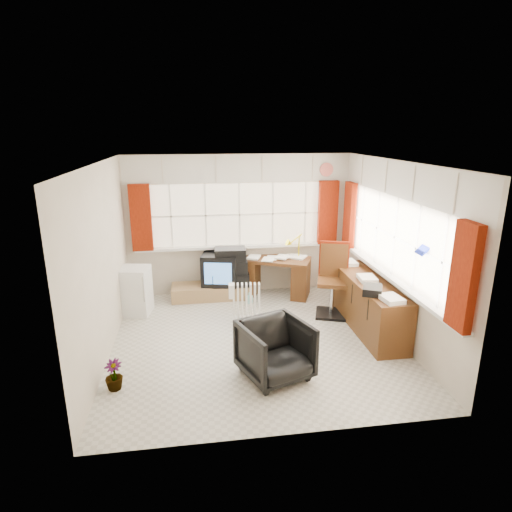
{
  "coord_description": "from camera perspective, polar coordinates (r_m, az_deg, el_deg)",
  "views": [
    {
      "loc": [
        -0.81,
        -5.47,
        2.91
      ],
      "look_at": [
        0.08,
        0.55,
        1.1
      ],
      "focal_mm": 30.0,
      "sensor_mm": 36.0,
      "label": 1
    }
  ],
  "objects": [
    {
      "name": "ground",
      "position": [
        6.25,
        -0.01,
        -11.17
      ],
      "size": [
        4.0,
        4.0,
        0.0
      ],
      "primitive_type": "plane",
      "color": "beige",
      "rests_on": "ground"
    },
    {
      "name": "room_walls",
      "position": [
        5.7,
        -0.01,
        2.29
      ],
      "size": [
        4.0,
        4.0,
        4.0
      ],
      "color": "beige",
      "rests_on": "ground"
    },
    {
      "name": "window_back",
      "position": [
        7.71,
        -2.13,
        1.81
      ],
      "size": [
        3.7,
        0.12,
        3.6
      ],
      "color": "beige",
      "rests_on": "room_walls"
    },
    {
      "name": "window_right",
      "position": [
        6.43,
        17.4,
        -1.98
      ],
      "size": [
        0.12,
        3.7,
        3.6
      ],
      "color": "beige",
      "rests_on": "room_walls"
    },
    {
      "name": "curtains",
      "position": [
        6.78,
        6.61,
        4.09
      ],
      "size": [
        3.83,
        3.83,
        1.15
      ],
      "color": "maroon",
      "rests_on": "room_walls"
    },
    {
      "name": "overhead_cabinets",
      "position": [
        6.73,
        7.17,
        10.83
      ],
      "size": [
        3.98,
        3.98,
        0.48
      ],
      "color": "beige",
      "rests_on": "room_walls"
    },
    {
      "name": "desk",
      "position": [
        7.74,
        2.64,
        -2.47
      ],
      "size": [
        1.33,
        1.01,
        0.73
      ],
      "color": "#5A2B15",
      "rests_on": "ground"
    },
    {
      "name": "desk_lamp",
      "position": [
        7.67,
        5.76,
        1.98
      ],
      "size": [
        0.16,
        0.14,
        0.43
      ],
      "color": "#F7EB0A",
      "rests_on": "desk"
    },
    {
      "name": "task_chair",
      "position": [
        7.02,
        10.24,
        -2.67
      ],
      "size": [
        0.62,
        0.65,
        1.18
      ],
      "color": "black",
      "rests_on": "ground"
    },
    {
      "name": "office_chair",
      "position": [
        5.27,
        2.58,
        -12.44
      ],
      "size": [
        0.98,
        0.99,
        0.71
      ],
      "primitive_type": "imported",
      "rotation": [
        0.0,
        0.0,
        0.36
      ],
      "color": "black",
      "rests_on": "ground"
    },
    {
      "name": "radiator",
      "position": [
        6.65,
        -1.27,
        -6.84
      ],
      "size": [
        0.45,
        0.21,
        0.65
      ],
      "color": "white",
      "rests_on": "ground"
    },
    {
      "name": "credenza",
      "position": [
        6.7,
        14.6,
        -6.08
      ],
      "size": [
        0.5,
        2.0,
        0.85
      ],
      "color": "#5A2B15",
      "rests_on": "ground"
    },
    {
      "name": "file_tray",
      "position": [
        6.05,
        15.25,
        -4.4
      ],
      "size": [
        0.36,
        0.4,
        0.11
      ],
      "primitive_type": "cube",
      "rotation": [
        0.0,
        0.0,
        -0.44
      ],
      "color": "black",
      "rests_on": "credenza"
    },
    {
      "name": "tv_bench",
      "position": [
        7.71,
        -5.96,
        -4.67
      ],
      "size": [
        1.4,
        0.5,
        0.25
      ],
      "primitive_type": "cube",
      "color": "#96714B",
      "rests_on": "ground"
    },
    {
      "name": "crt_tv",
      "position": [
        7.62,
        -4.78,
        -1.67
      ],
      "size": [
        0.72,
        0.68,
        0.56
      ],
      "color": "black",
      "rests_on": "tv_bench"
    },
    {
      "name": "hifi_stack",
      "position": [
        7.54,
        -3.43,
        -1.56
      ],
      "size": [
        0.66,
        0.44,
        0.67
      ],
      "color": "black",
      "rests_on": "tv_bench"
    },
    {
      "name": "mini_fridge",
      "position": [
        7.22,
        -15.81,
        -4.49
      ],
      "size": [
        0.53,
        0.54,
        0.78
      ],
      "color": "white",
      "rests_on": "ground"
    },
    {
      "name": "spray_bottle_a",
      "position": [
        7.61,
        -0.95,
        -4.8
      ],
      "size": [
        0.13,
        0.13,
        0.27
      ],
      "primitive_type": "imported",
      "rotation": [
        0.0,
        0.0,
        0.26
      ],
      "color": "silver",
      "rests_on": "ground"
    },
    {
      "name": "spray_bottle_b",
      "position": [
        7.44,
        -0.88,
        -5.6
      ],
      "size": [
        0.12,
        0.13,
        0.2
      ],
      "primitive_type": "imported",
      "rotation": [
        0.0,
        0.0,
        -0.53
      ],
      "color": "#8FD5CF",
      "rests_on": "ground"
    },
    {
      "name": "flower_vase",
      "position": [
        5.37,
        -18.44,
        -14.82
      ],
      "size": [
        0.26,
        0.26,
        0.37
      ],
      "primitive_type": "imported",
      "rotation": [
        0.0,
        0.0,
        -0.32
      ],
      "color": "black",
      "rests_on": "ground"
    }
  ]
}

